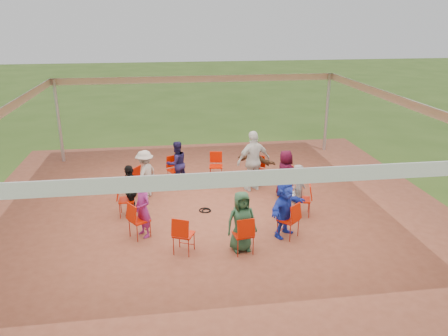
{
  "coord_description": "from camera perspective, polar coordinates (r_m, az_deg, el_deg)",
  "views": [
    {
      "loc": [
        -1.31,
        -10.92,
        5.12
      ],
      "look_at": [
        0.3,
        0.3,
        1.11
      ],
      "focal_mm": 35.0,
      "sensor_mm": 36.0,
      "label": 1
    }
  ],
  "objects": [
    {
      "name": "ground",
      "position": [
        12.14,
        -1.19,
        -5.5
      ],
      "size": [
        80.0,
        80.0,
        0.0
      ],
      "primitive_type": "plane",
      "color": "#345119",
      "rests_on": "ground"
    },
    {
      "name": "dirt_patch",
      "position": [
        12.13,
        -1.19,
        -5.47
      ],
      "size": [
        13.0,
        13.0,
        0.0
      ],
      "primitive_type": "plane",
      "color": "brown",
      "rests_on": "ground"
    },
    {
      "name": "tent",
      "position": [
        11.34,
        -1.27,
        5.43
      ],
      "size": [
        10.33,
        10.33,
        3.0
      ],
      "color": "#B2B2B7",
      "rests_on": "ground"
    },
    {
      "name": "chair_0",
      "position": [
        11.84,
        10.21,
        -4.1
      ],
      "size": [
        0.54,
        0.53,
        0.9
      ],
      "primitive_type": null,
      "rotation": [
        0.0,
        0.0,
        1.29
      ],
      "color": "#C01600",
      "rests_on": "ground"
    },
    {
      "name": "chair_1",
      "position": [
        13.01,
        8.39,
        -1.79
      ],
      "size": [
        0.54,
        0.53,
        0.9
      ],
      "primitive_type": null,
      "rotation": [
        0.0,
        0.0,
        1.86
      ],
      "color": "#C01600",
      "rests_on": "ground"
    },
    {
      "name": "chair_2",
      "position": [
        13.85,
        4.22,
        -0.3
      ],
      "size": [
        0.61,
        0.61,
        0.9
      ],
      "primitive_type": null,
      "rotation": [
        0.0,
        0.0,
        2.43
      ],
      "color": "#C01600",
      "rests_on": "ground"
    },
    {
      "name": "chair_3",
      "position": [
        14.16,
        -1.07,
        0.21
      ],
      "size": [
        0.48,
        0.49,
        0.9
      ],
      "primitive_type": null,
      "rotation": [
        0.0,
        0.0,
        3.0
      ],
      "color": "#C01600",
      "rests_on": "ground"
    },
    {
      "name": "chair_4",
      "position": [
        13.88,
        -6.37,
        -0.32
      ],
      "size": [
        0.57,
        0.58,
        0.9
      ],
      "primitive_type": null,
      "rotation": [
        0.0,
        0.0,
        -2.71
      ],
      "color": "#C01600",
      "rests_on": "ground"
    },
    {
      "name": "chair_5",
      "position": [
        13.07,
        -10.62,
        -1.81
      ],
      "size": [
        0.6,
        0.59,
        0.9
      ],
      "primitive_type": null,
      "rotation": [
        0.0,
        0.0,
        -2.14
      ],
      "color": "#C01600",
      "rests_on": "ground"
    },
    {
      "name": "chair_6",
      "position": [
        11.91,
        -12.6,
        -4.11
      ],
      "size": [
        0.44,
        0.42,
        0.9
      ],
      "primitive_type": null,
      "rotation": [
        0.0,
        0.0,
        -1.56
      ],
      "color": "#C01600",
      "rests_on": "ground"
    },
    {
      "name": "chair_7",
      "position": [
        10.73,
        -10.99,
        -6.73
      ],
      "size": [
        0.6,
        0.59,
        0.9
      ],
      "primitive_type": null,
      "rotation": [
        0.0,
        0.0,
        -0.99
      ],
      "color": "#C01600",
      "rests_on": "ground"
    },
    {
      "name": "chair_8",
      "position": [
        9.94,
        -5.29,
        -8.66
      ],
      "size": [
        0.56,
        0.57,
        0.9
      ],
      "primitive_type": null,
      "rotation": [
        0.0,
        0.0,
        -0.42
      ],
      "color": "#C01600",
      "rests_on": "ground"
    },
    {
      "name": "chair_9",
      "position": [
        9.91,
        2.5,
        -8.67
      ],
      "size": [
        0.48,
        0.5,
        0.9
      ],
      "primitive_type": null,
      "rotation": [
        0.0,
        0.0,
        0.15
      ],
      "color": "#C01600",
      "rests_on": "ground"
    },
    {
      "name": "chair_10",
      "position": [
        10.66,
        8.4,
        -6.74
      ],
      "size": [
        0.61,
        0.61,
        0.9
      ],
      "primitive_type": null,
      "rotation": [
        0.0,
        0.0,
        0.72
      ],
      "color": "#C01600",
      "rests_on": "ground"
    },
    {
      "name": "person_seated_0",
      "position": [
        11.73,
        9.71,
        -2.87
      ],
      "size": [
        0.47,
        0.59,
        1.43
      ],
      "primitive_type": "imported",
      "rotation": [
        0.0,
        0.0,
        1.29
      ],
      "color": "slate",
      "rests_on": "ground"
    },
    {
      "name": "person_seated_1",
      "position": [
        12.85,
        8.0,
        -0.76
      ],
      "size": [
        0.57,
        0.78,
        1.43
      ],
      "primitive_type": "imported",
      "rotation": [
        0.0,
        0.0,
        1.86
      ],
      "color": "#38071A",
      "rests_on": "ground"
    },
    {
      "name": "person_seated_2",
      "position": [
        13.66,
        4.01,
        0.62
      ],
      "size": [
        1.33,
        1.23,
        1.43
      ],
      "primitive_type": "imported",
      "rotation": [
        0.0,
        0.0,
        2.43
      ],
      "color": "brown",
      "rests_on": "ground"
    },
    {
      "name": "person_seated_3",
      "position": [
        13.69,
        -6.19,
        0.6
      ],
      "size": [
        0.8,
        0.65,
        1.43
      ],
      "primitive_type": "imported",
      "rotation": [
        0.0,
        0.0,
        -2.71
      ],
      "color": "#1C163F",
      "rests_on": "ground"
    },
    {
      "name": "person_seated_4",
      "position": [
        12.92,
        -10.26,
        -0.79
      ],
      "size": [
        0.88,
        1.02,
        1.43
      ],
      "primitive_type": "imported",
      "rotation": [
        0.0,
        0.0,
        -2.14
      ],
      "color": "#A49C91",
      "rests_on": "ground"
    },
    {
      "name": "person_seated_5",
      "position": [
        11.8,
        -12.11,
        -2.89
      ],
      "size": [
        0.43,
        0.84,
        1.43
      ],
      "primitive_type": "imported",
      "rotation": [
        0.0,
        0.0,
        -1.56
      ],
      "color": "black",
      "rests_on": "ground"
    },
    {
      "name": "person_seated_6",
      "position": [
        10.67,
        -10.53,
        -5.26
      ],
      "size": [
        0.57,
        0.62,
        1.43
      ],
      "primitive_type": "imported",
      "rotation": [
        0.0,
        0.0,
        -0.99
      ],
      "color": "#89216E",
      "rests_on": "ground"
    },
    {
      "name": "person_seated_7",
      "position": [
        9.89,
        2.3,
        -6.98
      ],
      "size": [
        0.75,
        0.49,
        1.43
      ],
      "primitive_type": "imported",
      "rotation": [
        0.0,
        0.0,
        0.15
      ],
      "color": "#244A30",
      "rests_on": "ground"
    },
    {
      "name": "person_seated_8",
      "position": [
        10.6,
        7.92,
        -5.26
      ],
      "size": [
        1.32,
        1.24,
        1.43
      ],
      "primitive_type": "imported",
      "rotation": [
        0.0,
        0.0,
        0.72
      ],
      "color": "#1F36B8",
      "rests_on": "ground"
    },
    {
      "name": "standing_person",
      "position": [
        13.19,
        3.87,
        0.93
      ],
      "size": [
        1.21,
        0.86,
        1.86
      ],
      "primitive_type": "imported",
      "rotation": [
        0.0,
        0.0,
        3.45
      ],
      "color": "silver",
      "rests_on": "ground"
    },
    {
      "name": "cable_coil",
      "position": [
        12.06,
        -2.44,
        -5.56
      ],
      "size": [
        0.4,
        0.4,
        0.03
      ],
      "rotation": [
        0.0,
        0.0,
        0.29
      ],
      "color": "black",
      "rests_on": "ground"
    },
    {
      "name": "laptop",
      "position": [
        11.74,
        8.93,
        -3.03
      ],
      "size": [
        0.36,
        0.41,
        0.24
      ],
      "rotation": [
        0.0,
        0.0,
        1.29
      ],
      "color": "#B7B7BC",
      "rests_on": "ground"
    }
  ]
}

